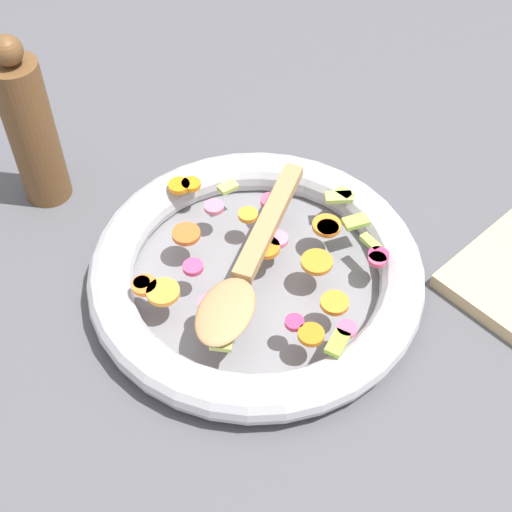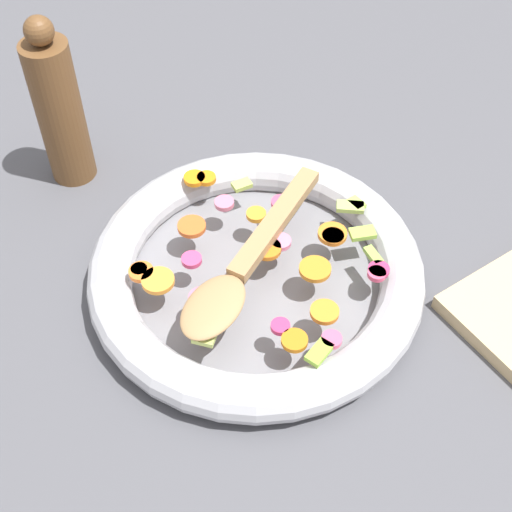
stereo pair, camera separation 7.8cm
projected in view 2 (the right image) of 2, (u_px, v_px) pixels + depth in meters
ground_plane at (256, 284)px, 0.82m from camera, size 4.00×4.00×0.00m
skillet at (256, 272)px, 0.80m from camera, size 0.38×0.38×0.05m
chopped_vegetables at (266, 255)px, 0.78m from camera, size 0.28×0.31×0.01m
wooden_spoon at (242, 267)px, 0.76m from camera, size 0.26×0.16×0.01m
pepper_mill at (59, 109)px, 0.87m from camera, size 0.06×0.06×0.23m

